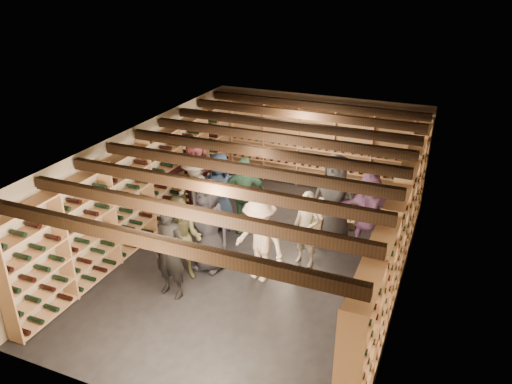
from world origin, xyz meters
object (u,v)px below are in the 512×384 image
at_px(person_0, 208,225).
at_px(person_6, 220,191).
at_px(person_5, 197,177).
at_px(person_12, 334,198).
at_px(person_10, 244,195).
at_px(person_11, 369,210).
at_px(person_7, 307,229).
at_px(person_1, 170,251).
at_px(person_9, 196,191).
at_px(crate_loose, 344,222).
at_px(crate_stack_left, 313,224).
at_px(person_2, 181,239).
at_px(person_3, 260,240).
at_px(crate_stack_right, 327,212).

height_order(person_0, person_6, person_0).
relative_size(person_5, person_12, 0.94).
height_order(person_10, person_12, person_12).
xyz_separation_m(person_6, person_11, (3.16, 0.45, -0.06)).
bearing_deg(person_7, person_0, -140.13).
relative_size(person_1, person_12, 0.92).
relative_size(person_0, person_9, 1.15).
height_order(person_7, person_9, person_9).
bearing_deg(person_0, crate_loose, 56.98).
xyz_separation_m(crate_stack_left, person_2, (-1.78, -2.47, 0.56)).
height_order(person_7, person_12, person_12).
distance_m(person_0, person_10, 1.64).
height_order(person_1, person_6, person_1).
height_order(person_7, person_10, person_10).
bearing_deg(person_3, crate_loose, 85.83).
bearing_deg(person_6, person_3, -66.04).
relative_size(person_2, person_3, 0.99).
relative_size(crate_stack_left, crate_stack_right, 0.97).
bearing_deg(person_5, person_10, -28.54).
bearing_deg(person_7, crate_stack_left, 111.49).
bearing_deg(person_12, person_9, -162.74).
height_order(person_1, person_9, person_1).
bearing_deg(person_0, person_10, 93.35).
bearing_deg(person_3, person_12, 82.17).
bearing_deg(person_2, person_11, 30.14).
bearing_deg(person_1, person_2, 107.63).
bearing_deg(person_0, person_3, 6.84).
xyz_separation_m(person_3, person_10, (-1.02, 1.58, 0.04)).
height_order(crate_stack_left, crate_stack_right, same).
bearing_deg(person_10, crate_stack_right, 9.20).
height_order(crate_stack_left, person_9, person_9).
height_order(crate_stack_right, person_11, person_11).
relative_size(person_2, person_5, 0.91).
relative_size(crate_loose, person_10, 0.29).
height_order(person_3, person_9, person_3).
relative_size(crate_stack_left, person_2, 0.33).
height_order(person_5, person_12, person_12).
bearing_deg(person_10, person_0, -114.77).
height_order(person_2, person_7, person_2).
relative_size(person_2, person_10, 0.95).
bearing_deg(person_12, person_3, -106.27).
xyz_separation_m(crate_stack_left, person_9, (-2.56, -0.50, 0.56)).
bearing_deg(crate_stack_left, person_12, -0.00).
distance_m(person_7, person_11, 1.49).
bearing_deg(person_5, person_6, -41.96).
bearing_deg(crate_stack_left, crate_stack_right, 80.20).
distance_m(person_1, person_7, 2.66).
height_order(person_0, person_2, person_0).
relative_size(person_0, person_11, 1.14).
bearing_deg(crate_stack_right, person_6, -152.14).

